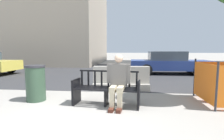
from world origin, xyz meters
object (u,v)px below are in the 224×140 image
at_px(trash_bin, 36,83).
at_px(car_sedan_mid, 169,63).
at_px(jersey_barrier_centre, 121,80).
at_px(street_bench, 107,90).
at_px(seated_person, 118,80).

bearing_deg(trash_bin, car_sedan_mid, 51.06).
bearing_deg(jersey_barrier_centre, trash_bin, -144.38).
height_order(street_bench, seated_person, seated_person).
bearing_deg(seated_person, street_bench, 163.17).
bearing_deg(trash_bin, jersey_barrier_centre, 35.62).
relative_size(seated_person, jersey_barrier_centre, 0.65).
bearing_deg(seated_person, car_sedan_mid, 67.82).
relative_size(jersey_barrier_centre, trash_bin, 2.02).
height_order(car_sedan_mid, trash_bin, car_sedan_mid).
xyz_separation_m(seated_person, jersey_barrier_centre, (-0.01, 1.98, -0.35)).
relative_size(street_bench, seated_person, 1.32).
height_order(jersey_barrier_centre, car_sedan_mid, car_sedan_mid).
relative_size(street_bench, trash_bin, 1.73).
bearing_deg(street_bench, seated_person, -16.83).
bearing_deg(car_sedan_mid, street_bench, -114.74).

